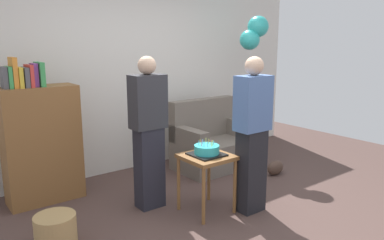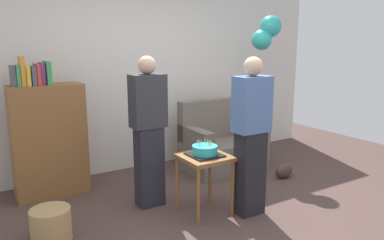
{
  "view_description": "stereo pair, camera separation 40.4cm",
  "coord_description": "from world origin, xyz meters",
  "px_view_note": "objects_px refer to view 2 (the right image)",
  "views": [
    {
      "loc": [
        -2.51,
        -2.63,
        1.79
      ],
      "look_at": [
        -0.1,
        0.51,
        0.95
      ],
      "focal_mm": 35.49,
      "sensor_mm": 36.0,
      "label": 1
    },
    {
      "loc": [
        -2.17,
        -2.86,
        1.79
      ],
      "look_at": [
        -0.1,
        0.51,
        0.95
      ],
      "focal_mm": 35.49,
      "sensor_mm": 36.0,
      "label": 2
    }
  ],
  "objects_px": {
    "handbag": "(284,171)",
    "balloon_bunch": "(267,33)",
    "wicker_basket": "(51,225)",
    "person_holding_cake": "(251,136)",
    "side_table": "(205,164)",
    "bookshelf": "(48,138)",
    "person_blowing_candles": "(149,131)",
    "birthday_cake": "(205,151)",
    "couch": "(221,144)"
  },
  "relations": [
    {
      "from": "couch",
      "to": "side_table",
      "type": "bearing_deg",
      "value": -132.81
    },
    {
      "from": "handbag",
      "to": "balloon_bunch",
      "type": "relative_size",
      "value": 0.13
    },
    {
      "from": "handbag",
      "to": "balloon_bunch",
      "type": "bearing_deg",
      "value": 72.09
    },
    {
      "from": "side_table",
      "to": "person_holding_cake",
      "type": "height_order",
      "value": "person_holding_cake"
    },
    {
      "from": "side_table",
      "to": "birthday_cake",
      "type": "bearing_deg",
      "value": -179.25
    },
    {
      "from": "birthday_cake",
      "to": "couch",
      "type": "bearing_deg",
      "value": 47.19
    },
    {
      "from": "birthday_cake",
      "to": "wicker_basket",
      "type": "distance_m",
      "value": 1.61
    },
    {
      "from": "person_holding_cake",
      "to": "bookshelf",
      "type": "bearing_deg",
      "value": -38.09
    },
    {
      "from": "handbag",
      "to": "person_holding_cake",
      "type": "bearing_deg",
      "value": -152.6
    },
    {
      "from": "person_blowing_candles",
      "to": "wicker_basket",
      "type": "height_order",
      "value": "person_blowing_candles"
    },
    {
      "from": "side_table",
      "to": "wicker_basket",
      "type": "height_order",
      "value": "side_table"
    },
    {
      "from": "wicker_basket",
      "to": "couch",
      "type": "bearing_deg",
      "value": 18.37
    },
    {
      "from": "side_table",
      "to": "handbag",
      "type": "distance_m",
      "value": 1.54
    },
    {
      "from": "bookshelf",
      "to": "balloon_bunch",
      "type": "relative_size",
      "value": 0.76
    },
    {
      "from": "side_table",
      "to": "balloon_bunch",
      "type": "height_order",
      "value": "balloon_bunch"
    },
    {
      "from": "wicker_basket",
      "to": "balloon_bunch",
      "type": "relative_size",
      "value": 0.17
    },
    {
      "from": "birthday_cake",
      "to": "person_blowing_candles",
      "type": "bearing_deg",
      "value": 131.16
    },
    {
      "from": "bookshelf",
      "to": "handbag",
      "type": "xyz_separation_m",
      "value": [
        2.72,
        -1.04,
        -0.59
      ]
    },
    {
      "from": "couch",
      "to": "bookshelf",
      "type": "bearing_deg",
      "value": 173.43
    },
    {
      "from": "wicker_basket",
      "to": "person_holding_cake",
      "type": "bearing_deg",
      "value": -14.9
    },
    {
      "from": "couch",
      "to": "wicker_basket",
      "type": "bearing_deg",
      "value": -161.63
    },
    {
      "from": "side_table",
      "to": "couch",
      "type": "bearing_deg",
      "value": 47.19
    },
    {
      "from": "person_holding_cake",
      "to": "side_table",
      "type": "bearing_deg",
      "value": -28.5
    },
    {
      "from": "bookshelf",
      "to": "birthday_cake",
      "type": "xyz_separation_m",
      "value": [
        1.27,
        -1.33,
        -0.02
      ]
    },
    {
      "from": "couch",
      "to": "person_blowing_candles",
      "type": "relative_size",
      "value": 0.67
    },
    {
      "from": "person_blowing_candles",
      "to": "birthday_cake",
      "type": "bearing_deg",
      "value": -54.86
    },
    {
      "from": "side_table",
      "to": "bookshelf",
      "type": "bearing_deg",
      "value": 133.68
    },
    {
      "from": "couch",
      "to": "handbag",
      "type": "distance_m",
      "value": 0.94
    },
    {
      "from": "bookshelf",
      "to": "birthday_cake",
      "type": "relative_size",
      "value": 5.05
    },
    {
      "from": "wicker_basket",
      "to": "handbag",
      "type": "xyz_separation_m",
      "value": [
        2.96,
        0.05,
        -0.05
      ]
    },
    {
      "from": "person_holding_cake",
      "to": "handbag",
      "type": "xyz_separation_m",
      "value": [
        1.07,
        0.55,
        -0.73
      ]
    },
    {
      "from": "couch",
      "to": "birthday_cake",
      "type": "height_order",
      "value": "couch"
    },
    {
      "from": "handbag",
      "to": "balloon_bunch",
      "type": "distance_m",
      "value": 1.93
    },
    {
      "from": "person_holding_cake",
      "to": "balloon_bunch",
      "type": "height_order",
      "value": "balloon_bunch"
    },
    {
      "from": "couch",
      "to": "balloon_bunch",
      "type": "height_order",
      "value": "balloon_bunch"
    },
    {
      "from": "side_table",
      "to": "wicker_basket",
      "type": "relative_size",
      "value": 1.72
    },
    {
      "from": "bookshelf",
      "to": "side_table",
      "type": "bearing_deg",
      "value": -46.32
    },
    {
      "from": "balloon_bunch",
      "to": "handbag",
      "type": "bearing_deg",
      "value": -107.91
    },
    {
      "from": "person_blowing_candles",
      "to": "wicker_basket",
      "type": "bearing_deg",
      "value": -174.26
    },
    {
      "from": "side_table",
      "to": "balloon_bunch",
      "type": "relative_size",
      "value": 0.29
    },
    {
      "from": "side_table",
      "to": "birthday_cake",
      "type": "height_order",
      "value": "birthday_cake"
    },
    {
      "from": "couch",
      "to": "birthday_cake",
      "type": "xyz_separation_m",
      "value": [
        -0.99,
        -1.07,
        0.33
      ]
    },
    {
      "from": "balloon_bunch",
      "to": "person_holding_cake",
      "type": "bearing_deg",
      "value": -136.2
    },
    {
      "from": "bookshelf",
      "to": "side_table",
      "type": "height_order",
      "value": "bookshelf"
    },
    {
      "from": "person_blowing_candles",
      "to": "person_holding_cake",
      "type": "xyz_separation_m",
      "value": [
        0.79,
        -0.73,
        0.0
      ]
    },
    {
      "from": "birthday_cake",
      "to": "person_holding_cake",
      "type": "distance_m",
      "value": 0.49
    },
    {
      "from": "person_blowing_candles",
      "to": "person_holding_cake",
      "type": "relative_size",
      "value": 1.0
    },
    {
      "from": "balloon_bunch",
      "to": "couch",
      "type": "bearing_deg",
      "value": 171.62
    },
    {
      "from": "handbag",
      "to": "side_table",
      "type": "bearing_deg",
      "value": -168.69
    },
    {
      "from": "bookshelf",
      "to": "person_blowing_candles",
      "type": "relative_size",
      "value": 0.99
    }
  ]
}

